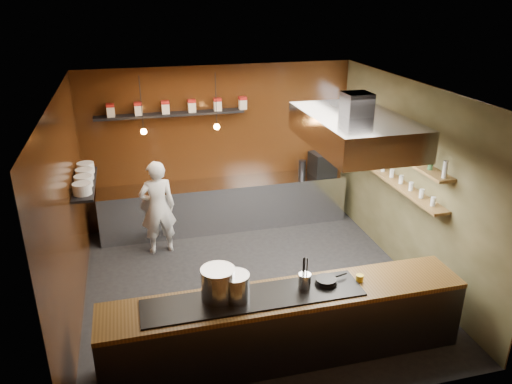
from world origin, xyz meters
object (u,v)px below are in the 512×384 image
object	(u,v)px
stockpot_large	(218,284)
chef	(158,208)
extractor_hood	(355,130)
stockpot_small	(235,287)
espresso_machine	(322,164)

from	to	relation	value
stockpot_large	chef	distance (m)	3.07
extractor_hood	stockpot_small	bearing A→B (deg)	-148.52
extractor_hood	stockpot_small	world-z (taller)	extractor_hood
stockpot_small	espresso_machine	xyz separation A→B (m)	(2.53, 3.70, 0.02)
extractor_hood	stockpot_large	world-z (taller)	extractor_hood
stockpot_large	stockpot_small	world-z (taller)	stockpot_large
stockpot_large	espresso_machine	xyz separation A→B (m)	(2.71, 3.65, -0.01)
extractor_hood	stockpot_large	distance (m)	2.75
extractor_hood	stockpot_large	size ratio (longest dim) A/B	5.03
stockpot_large	stockpot_small	size ratio (longest dim) A/B	1.18
stockpot_large	stockpot_small	distance (m)	0.20
extractor_hood	stockpot_small	xyz separation A→B (m)	(-1.91, -1.17, -1.41)
espresso_machine	chef	world-z (taller)	chef
stockpot_large	espresso_machine	bearing A→B (deg)	53.38
stockpot_large	chef	xyz separation A→B (m)	(-0.48, 3.02, -0.31)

